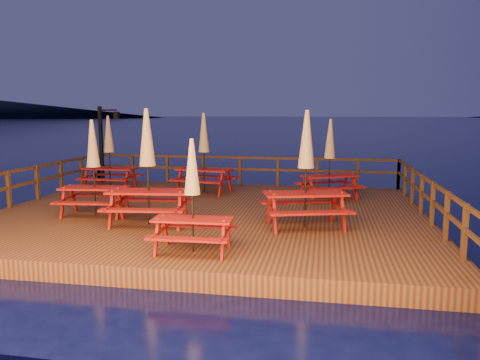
{
  "coord_description": "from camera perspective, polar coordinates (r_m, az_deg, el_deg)",
  "views": [
    {
      "loc": [
        3.21,
        -12.69,
        3.23
      ],
      "look_at": [
        0.78,
        0.6,
        1.22
      ],
      "focal_mm": 35.0,
      "sensor_mm": 36.0,
      "label": 1
    }
  ],
  "objects": [
    {
      "name": "picnic_table_0",
      "position": [
        13.18,
        -17.42,
        1.6
      ],
      "size": [
        1.97,
        1.68,
        2.59
      ],
      "rotation": [
        0.0,
        0.0,
        0.11
      ],
      "color": "maroon",
      "rests_on": "deck"
    },
    {
      "name": "picnic_table_5",
      "position": [
        11.38,
        8.05,
        1.55
      ],
      "size": [
        2.37,
        2.12,
        2.84
      ],
      "rotation": [
        0.0,
        0.0,
        0.28
      ],
      "color": "maroon",
      "rests_on": "deck"
    },
    {
      "name": "picnic_table_4",
      "position": [
        17.34,
        -15.66,
        3.35
      ],
      "size": [
        1.86,
        1.53,
        2.65
      ],
      "rotation": [
        0.0,
        0.0,
        -0.0
      ],
      "color": "maroon",
      "rests_on": "deck"
    },
    {
      "name": "ground",
      "position": [
        13.48,
        -3.73,
        -5.42
      ],
      "size": [
        500.0,
        500.0,
        0.0
      ],
      "primitive_type": "plane",
      "color": "#050732",
      "rests_on": "ground"
    },
    {
      "name": "lamp_post",
      "position": [
        19.3,
        -16.18,
        5.05
      ],
      "size": [
        0.85,
        0.18,
        3.0
      ],
      "color": "black",
      "rests_on": "deck"
    },
    {
      "name": "picnic_table_3",
      "position": [
        16.18,
        -4.41,
        3.48
      ],
      "size": [
        2.21,
        1.94,
        2.76
      ],
      "rotation": [
        0.0,
        0.0,
        -0.21
      ],
      "color": "maroon",
      "rests_on": "deck"
    },
    {
      "name": "deck_piles",
      "position": [
        13.56,
        -3.72,
        -6.65
      ],
      "size": [
        11.44,
        9.44,
        1.4
      ],
      "color": "#311B0F",
      "rests_on": "ground"
    },
    {
      "name": "deck",
      "position": [
        13.44,
        -3.74,
        -4.59
      ],
      "size": [
        12.0,
        10.0,
        0.4
      ],
      "primitive_type": "cube",
      "color": "#422315",
      "rests_on": "ground"
    },
    {
      "name": "railing",
      "position": [
        14.96,
        -2.12,
        0.52
      ],
      "size": [
        11.8,
        9.75,
        1.1
      ],
      "color": "#311B0F",
      "rests_on": "deck"
    },
    {
      "name": "picnic_table_6",
      "position": [
        11.74,
        -11.18,
        1.78
      ],
      "size": [
        2.2,
        1.89,
        2.88
      ],
      "rotation": [
        0.0,
        0.0,
        0.12
      ],
      "color": "maroon",
      "rests_on": "deck"
    },
    {
      "name": "picnic_table_2",
      "position": [
        15.22,
        10.88,
        2.68
      ],
      "size": [
        2.27,
        2.12,
        2.57
      ],
      "rotation": [
        0.0,
        0.0,
        0.46
      ],
      "color": "maroon",
      "rests_on": "deck"
    },
    {
      "name": "picnic_table_1",
      "position": [
        9.35,
        -5.82,
        -1.68
      ],
      "size": [
        1.65,
        1.38,
        2.29
      ],
      "rotation": [
        0.0,
        0.0,
        0.04
      ],
      "color": "maroon",
      "rests_on": "deck"
    }
  ]
}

